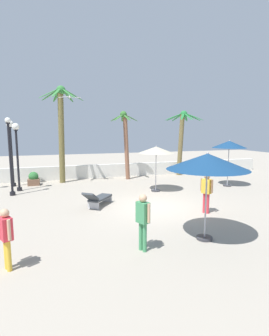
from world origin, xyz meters
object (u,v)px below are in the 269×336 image
object	(u,v)px
lamp_post_0	(10,154)
seagull_0	(70,97)
palm_tree_2	(182,134)
patio_umbrella_1	(207,162)
patio_umbrella_2	(156,151)
guest_0	(6,234)
guest_1	(207,189)
lamp_post_3	(11,142)
lamp_post_2	(17,148)
palm_tree_1	(61,124)
planter	(34,179)
guest_2	(143,217)
patio_umbrella_0	(229,145)
palm_tree_0	(125,138)
lounge_chair_0	(98,198)

from	to	relation	value
lamp_post_0	seagull_0	bearing A→B (deg)	30.89
palm_tree_2	lamp_post_0	distance (m)	12.12
patio_umbrella_1	patio_umbrella_2	distance (m)	6.78
guest_0	guest_1	size ratio (longest dim) A/B	0.94
patio_umbrella_1	guest_0	world-z (taller)	patio_umbrella_1
patio_umbrella_2	lamp_post_0	world-z (taller)	lamp_post_0
lamp_post_0	lamp_post_3	size ratio (longest dim) A/B	1.01
guest_0	guest_1	bearing A→B (deg)	18.69
lamp_post_2	seagull_0	xyz separation A→B (m)	(3.04, 0.91, 2.98)
palm_tree_1	lamp_post_0	xyz separation A→B (m)	(-2.76, -2.80, -1.64)
patio_umbrella_2	lamp_post_3	xyz separation A→B (m)	(-7.89, 3.89, 0.41)
planter	lamp_post_2	bearing A→B (deg)	-115.42
patio_umbrella_2	guest_2	bearing A→B (deg)	-115.18
guest_2	guest_0	bearing A→B (deg)	179.41
lamp_post_0	planter	bearing A→B (deg)	69.73
patio_umbrella_0	palm_tree_0	bearing A→B (deg)	142.04
palm_tree_1	lamp_post_2	bearing A→B (deg)	-145.35
guest_1	seagull_0	size ratio (longest dim) A/B	1.24
guest_0	seagull_0	bearing A→B (deg)	76.82
palm_tree_0	patio_umbrella_2	bearing A→B (deg)	-81.34
lamp_post_3	guest_1	distance (m)	11.87
seagull_0	patio_umbrella_1	bearing A→B (deg)	-71.84
patio_umbrella_0	patio_umbrella_1	xyz separation A→B (m)	(-5.82, -6.58, -0.08)
palm_tree_1	seagull_0	xyz separation A→B (m)	(0.52, -0.84, 1.62)
patio_umbrella_2	planter	bearing A→B (deg)	149.74
lamp_post_0	planter	distance (m)	3.23
palm_tree_1	lounge_chair_0	distance (m)	7.22
palm_tree_2	lamp_post_3	bearing A→B (deg)	-176.61
patio_umbrella_0	seagull_0	bearing A→B (deg)	159.15
palm_tree_1	planter	size ratio (longest dim) A/B	7.35
patio_umbrella_0	planter	size ratio (longest dim) A/B	3.36
lamp_post_2	palm_tree_1	bearing A→B (deg)	34.65
palm_tree_2	seagull_0	size ratio (longest dim) A/B	3.64
palm_tree_0	palm_tree_1	distance (m)	4.37
palm_tree_1	planter	world-z (taller)	palm_tree_1
palm_tree_0	palm_tree_2	world-z (taller)	palm_tree_2
patio_umbrella_0	guest_0	xyz separation A→B (m)	(-11.51, -6.70, -1.62)
lamp_post_2	lamp_post_3	size ratio (longest dim) A/B	0.95
lounge_chair_0	guest_2	bearing A→B (deg)	-84.55
lounge_chair_0	lamp_post_0	bearing A→B (deg)	139.08
patio_umbrella_1	palm_tree_0	size ratio (longest dim) A/B	0.59
lamp_post_3	lounge_chair_0	size ratio (longest dim) A/B	2.23
palm_tree_2	guest_2	xyz separation A→B (m)	(-7.22, -11.44, -2.12)
guest_0	palm_tree_1	bearing A→B (deg)	80.38
patio_umbrella_2	planter	size ratio (longest dim) A/B	3.05
patio_umbrella_2	seagull_0	bearing A→B (deg)	142.43
guest_2	planter	bearing A→B (deg)	108.01
guest_0	guest_2	bearing A→B (deg)	-0.59
patio_umbrella_0	seagull_0	distance (m)	10.18
guest_1	guest_2	distance (m)	4.44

